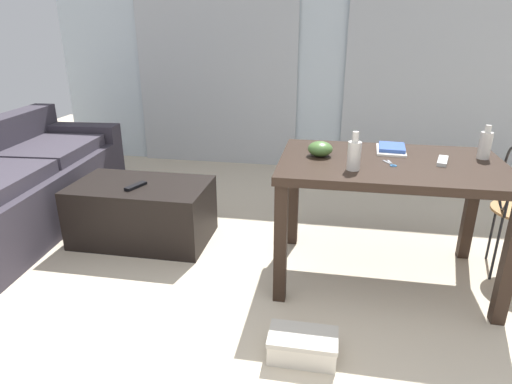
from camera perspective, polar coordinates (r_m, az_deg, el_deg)
ground_plane at (r=2.99m, az=5.64°, el=-9.38°), size 9.04×9.04×0.00m
wall_back at (r=4.87m, az=8.68°, el=17.91°), size 5.94×0.10×2.53m
curtains at (r=4.79m, az=8.57°, el=16.64°), size 4.06×0.03×2.32m
couch at (r=3.91m, az=-28.74°, el=0.64°), size 0.98×2.09×0.79m
coffee_table at (r=3.33m, az=-14.57°, el=-2.52°), size 0.98×0.57×0.44m
craft_table at (r=2.69m, az=17.02°, el=1.75°), size 1.29×0.83×0.77m
bottle_near at (r=2.42m, az=12.69°, el=4.80°), size 0.07×0.07×0.21m
bottle_far at (r=2.89m, az=27.74°, el=5.50°), size 0.07×0.07×0.20m
bowl at (r=2.66m, az=8.38°, el=5.60°), size 0.15×0.15×0.09m
book_stack at (r=2.87m, az=17.26°, el=5.43°), size 0.19×0.27×0.03m
tv_remote_on_table at (r=2.73m, az=23.18°, el=3.76°), size 0.10×0.19×0.02m
scissors at (r=2.59m, az=17.23°, el=3.50°), size 0.07×0.12×0.00m
tv_remote_primary at (r=3.19m, az=-15.43°, el=0.77°), size 0.11×0.18×0.02m
shoebox at (r=2.24m, az=6.11°, el=-19.31°), size 0.33×0.20×0.13m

